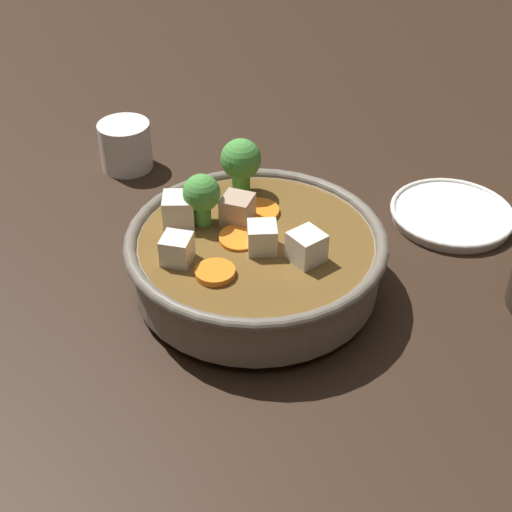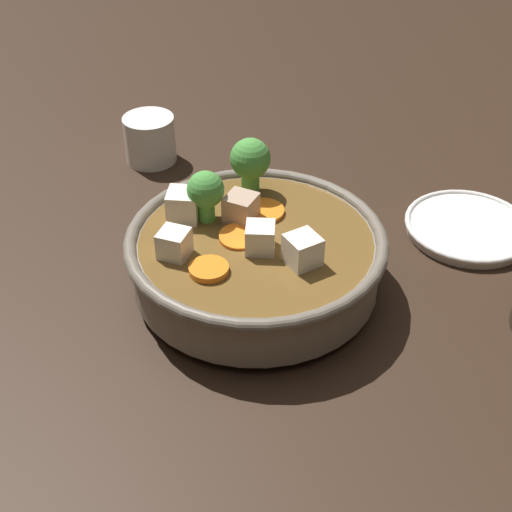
% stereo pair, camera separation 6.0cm
% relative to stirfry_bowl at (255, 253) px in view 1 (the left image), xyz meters
% --- Properties ---
extents(ground_plane, '(3.00, 3.00, 0.00)m').
position_rel_stirfry_bowl_xyz_m(ground_plane, '(0.00, -0.00, -0.04)').
color(ground_plane, black).
extents(stirfry_bowl, '(0.24, 0.24, 0.12)m').
position_rel_stirfry_bowl_xyz_m(stirfry_bowl, '(0.00, 0.00, 0.00)').
color(stirfry_bowl, slate).
rests_on(stirfry_bowl, ground_plane).
extents(side_saucer, '(0.13, 0.13, 0.01)m').
position_rel_stirfry_bowl_xyz_m(side_saucer, '(0.11, 0.22, -0.04)').
color(side_saucer, white).
rests_on(side_saucer, ground_plane).
extents(tea_cup, '(0.06, 0.06, 0.06)m').
position_rel_stirfry_bowl_xyz_m(tea_cup, '(-0.26, 0.10, -0.01)').
color(tea_cup, white).
rests_on(tea_cup, ground_plane).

